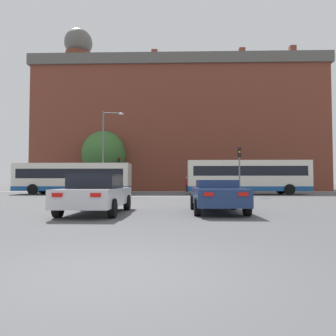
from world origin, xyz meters
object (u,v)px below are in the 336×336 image
(car_roadster_right, at_px, (217,195))
(bus_crossing_lead, at_px, (248,176))
(traffic_light_far_left, at_px, (119,169))
(traffic_light_near_right, at_px, (239,163))
(bus_crossing_trailing, at_px, (73,178))
(pedestrian_waiting, at_px, (187,183))
(car_saloon_left, at_px, (97,193))
(street_lamp_junction, at_px, (106,144))

(car_roadster_right, bearing_deg, bus_crossing_lead, 74.23)
(car_roadster_right, bearing_deg, traffic_light_far_left, 107.59)
(traffic_light_near_right, bearing_deg, bus_crossing_trailing, 161.82)
(traffic_light_far_left, height_order, traffic_light_near_right, traffic_light_far_left)
(car_roadster_right, bearing_deg, traffic_light_near_right, 75.52)
(bus_crossing_lead, relative_size, pedestrian_waiting, 6.17)
(car_saloon_left, distance_m, bus_crossing_lead, 21.61)
(bus_crossing_trailing, bearing_deg, traffic_light_far_left, -18.96)
(car_roadster_right, distance_m, traffic_light_near_right, 14.35)
(bus_crossing_trailing, distance_m, pedestrian_waiting, 14.08)
(bus_crossing_trailing, xyz_separation_m, traffic_light_far_left, (2.93, 8.52, 1.22))
(traffic_light_far_left, relative_size, pedestrian_waiting, 2.27)
(car_saloon_left, bearing_deg, pedestrian_waiting, 81.91)
(traffic_light_near_right, distance_m, street_lamp_junction, 12.47)
(pedestrian_waiting, bearing_deg, street_lamp_junction, 24.55)
(traffic_light_far_left, xyz_separation_m, street_lamp_junction, (0.54, -9.65, 1.91))
(traffic_light_near_right, relative_size, street_lamp_junction, 0.51)
(car_saloon_left, relative_size, street_lamp_junction, 0.62)
(car_saloon_left, distance_m, bus_crossing_trailing, 20.65)
(bus_crossing_trailing, bearing_deg, pedestrian_waiting, -53.59)
(car_roadster_right, height_order, bus_crossing_trailing, bus_crossing_trailing)
(bus_crossing_lead, xyz_separation_m, street_lamp_junction, (-13.38, -1.00, 3.00))
(bus_crossing_trailing, xyz_separation_m, pedestrian_waiting, (11.32, 8.35, -0.50))
(car_roadster_right, bearing_deg, street_lamp_junction, 114.76)
(bus_crossing_lead, bearing_deg, car_roadster_right, 164.39)
(traffic_light_near_right, height_order, pedestrian_waiting, traffic_light_near_right)
(traffic_light_far_left, bearing_deg, car_roadster_right, -72.26)
(car_saloon_left, xyz_separation_m, street_lamp_junction, (-3.60, 18.24, 3.98))
(bus_crossing_lead, height_order, traffic_light_far_left, traffic_light_far_left)
(bus_crossing_trailing, bearing_deg, car_saloon_left, -159.95)
(car_saloon_left, bearing_deg, street_lamp_junction, 101.80)
(bus_crossing_lead, bearing_deg, car_saloon_left, 153.08)
(car_roadster_right, relative_size, traffic_light_near_right, 1.12)
(pedestrian_waiting, bearing_deg, traffic_light_near_right, 80.22)
(car_roadster_right, distance_m, bus_crossing_trailing, 22.09)
(traffic_light_far_left, height_order, pedestrian_waiting, traffic_light_far_left)
(car_roadster_right, xyz_separation_m, traffic_light_near_right, (3.52, 13.77, 2.05))
(bus_crossing_trailing, relative_size, street_lamp_junction, 1.41)
(bus_crossing_lead, distance_m, traffic_light_far_left, 16.43)
(car_saloon_left, distance_m, traffic_light_far_left, 28.28)
(bus_crossing_trailing, bearing_deg, bus_crossing_lead, -90.45)
(bus_crossing_trailing, relative_size, traffic_light_near_right, 2.76)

